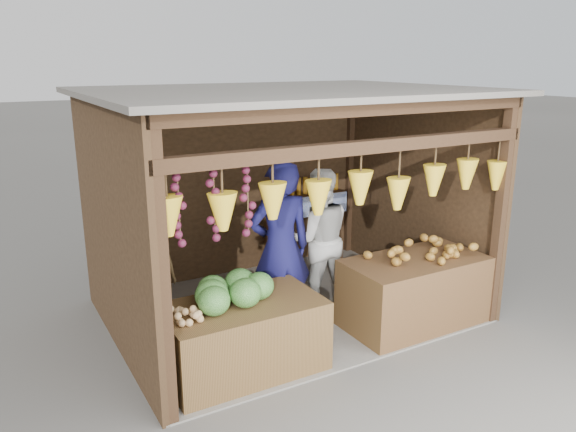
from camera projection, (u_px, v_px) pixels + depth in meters
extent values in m
plane|color=#514F49|center=(286.00, 310.00, 6.89)|extent=(80.00, 80.00, 0.00)
cube|color=slate|center=(286.00, 309.00, 6.88)|extent=(4.00, 3.00, 0.02)
cube|color=black|center=(233.00, 184.00, 7.79)|extent=(4.00, 0.06, 2.60)
cube|color=black|center=(112.00, 233.00, 5.58)|extent=(0.06, 3.00, 2.60)
cube|color=black|center=(416.00, 189.00, 7.49)|extent=(0.06, 3.00, 2.60)
cube|color=#605B54|center=(286.00, 91.00, 6.18)|extent=(4.30, 3.30, 0.06)
cube|color=black|center=(162.00, 279.00, 4.41)|extent=(0.11, 0.11, 2.60)
cube|color=black|center=(501.00, 214.00, 6.26)|extent=(0.11, 0.11, 2.60)
cube|color=black|center=(89.00, 202.00, 6.82)|extent=(0.11, 0.11, 2.60)
cube|color=black|center=(350.00, 171.00, 8.67)|extent=(0.11, 0.11, 2.60)
cube|color=black|center=(364.00, 147.00, 5.09)|extent=(4.00, 0.12, 0.12)
cube|color=black|center=(366.00, 109.00, 5.00)|extent=(4.00, 0.12, 0.12)
cube|color=#382314|center=(305.00, 195.00, 8.19)|extent=(1.25, 0.30, 0.05)
cube|color=#382314|center=(270.00, 236.00, 8.05)|extent=(0.05, 0.28, 1.05)
cube|color=#382314|center=(337.00, 224.00, 8.61)|extent=(0.05, 0.28, 1.05)
cube|color=blue|center=(311.00, 206.00, 8.09)|extent=(1.25, 0.02, 0.30)
cube|color=#463117|center=(243.00, 338.00, 5.44)|extent=(1.53, 0.85, 0.72)
cube|color=#50361A|center=(414.00, 292.00, 6.41)|extent=(1.61, 0.85, 0.80)
cube|color=black|center=(153.00, 332.00, 6.04)|extent=(0.29, 0.29, 0.27)
imported|color=#131245|center=(280.00, 248.00, 6.13)|extent=(0.77, 0.56, 1.95)
imported|color=silver|center=(318.00, 239.00, 6.81)|extent=(1.00, 0.88, 1.73)
imported|color=#503B20|center=(148.00, 269.00, 5.84)|extent=(0.65, 0.50, 1.17)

